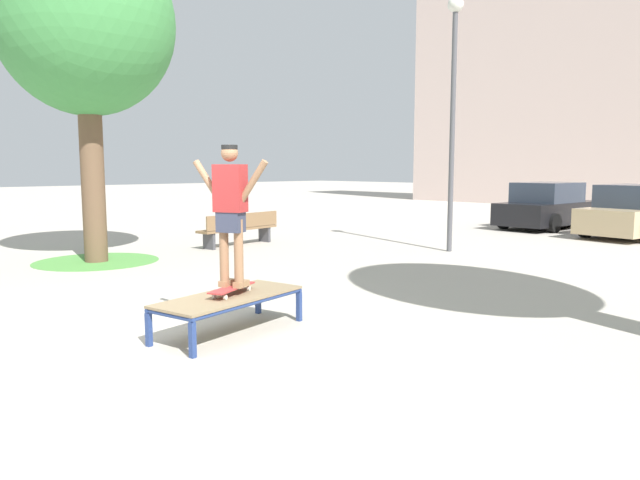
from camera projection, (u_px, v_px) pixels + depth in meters
The scene contains 10 objects.
ground_plane at pixel (153, 334), 7.06m from camera, with size 120.00×120.00×0.00m, color #B2AA9E.
skate_box at pixel (229, 299), 7.09m from camera, with size 1.12×2.01×0.46m.
skateboard at pixel (232, 288), 7.12m from camera, with size 0.51×0.81×0.09m.
skater at pixel (231, 206), 7.00m from camera, with size 0.94×0.49×1.69m.
tree_near_left at pixel (86, 25), 11.98m from camera, with size 3.56×3.56×6.77m.
grass_patch_near_left at pixel (97, 261), 12.57m from camera, with size 2.56×2.56×0.01m, color #519342.
car_black at pixel (548, 207), 19.46m from camera, with size 2.04×4.26×1.50m.
car_tan at pixel (638, 213), 16.90m from camera, with size 2.26×4.36×1.50m.
park_bench at pixel (240, 228), 15.07m from camera, with size 0.75×2.44×0.83m.
light_post at pixel (453, 87), 13.63m from camera, with size 0.36×0.36×5.83m.
Camera 1 is at (6.36, -3.28, 1.98)m, focal length 33.26 mm.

